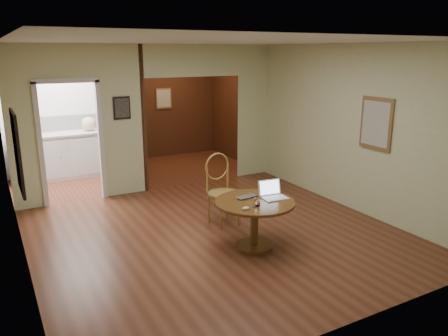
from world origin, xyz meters
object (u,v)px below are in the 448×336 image
open_laptop (272,193)px  chair (221,185)px  dining_table (255,213)px  closed_laptop (249,198)px

open_laptop → chair: bearing=111.1°
open_laptop → dining_table: bearing=-171.0°
chair → closed_laptop: size_ratio=3.54×
open_laptop → closed_laptop: open_laptop is taller
dining_table → chair: (0.02, 0.98, 0.12)m
chair → open_laptop: chair is taller
dining_table → closed_laptop: (-0.01, 0.12, 0.18)m
chair → open_laptop: bearing=-80.0°
open_laptop → closed_laptop: 0.32m
dining_table → closed_laptop: closed_laptop is taller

